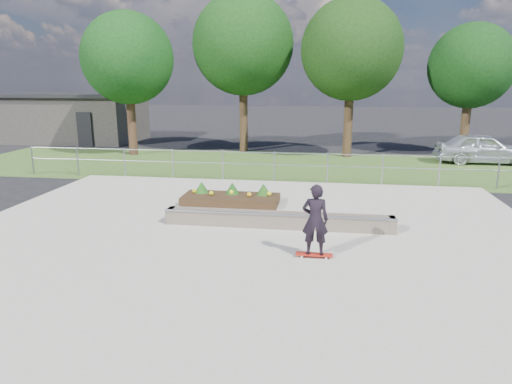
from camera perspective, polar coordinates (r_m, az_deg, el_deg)
ground at (r=10.35m, az=-2.35°, el=-7.86°), size 120.00×120.00×0.00m
grass_verge at (r=20.88m, az=3.33°, el=3.29°), size 30.00×8.00×0.02m
concrete_slab at (r=10.34m, az=-2.35°, el=-7.71°), size 15.00×15.00×0.06m
fence at (r=17.31m, az=2.29°, el=3.67°), size 20.06×0.06×1.20m
building at (r=31.77m, az=-21.68°, el=8.71°), size 8.40×5.40×3.00m
tree_far_left at (r=24.53m, az=-15.75°, el=15.76°), size 4.55×4.55×7.15m
tree_mid_left at (r=24.89m, az=-1.62°, el=17.95°), size 5.25×5.25×8.25m
tree_mid_right at (r=23.51m, az=11.86°, el=17.00°), size 4.90×4.90×7.70m
tree_far_right at (r=25.96m, az=25.33°, el=14.01°), size 4.20×4.20×6.60m
grind_ledge at (r=11.96m, az=2.73°, el=-3.50°), size 6.00×0.44×0.43m
planter_bed at (r=14.34m, az=-3.13°, el=-0.64°), size 3.00×1.20×0.61m
skateboarder at (r=9.84m, az=7.40°, el=-3.50°), size 0.80×0.39×1.64m
parked_car at (r=23.85m, az=26.44°, el=4.89°), size 4.16×1.69×1.42m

